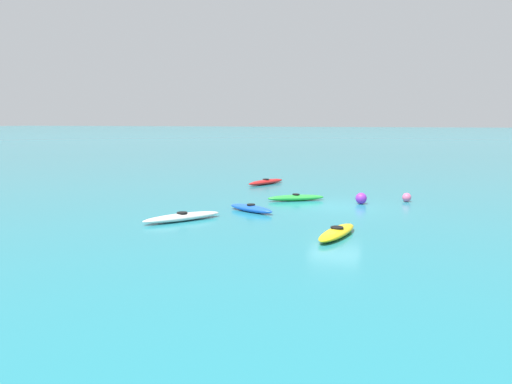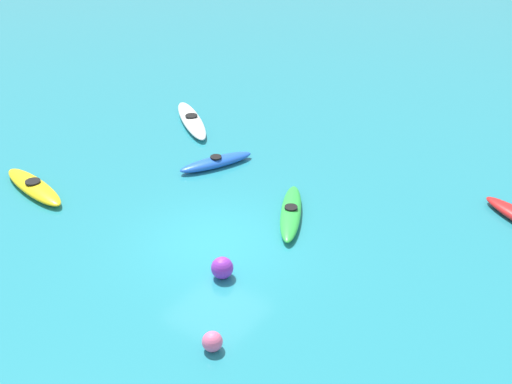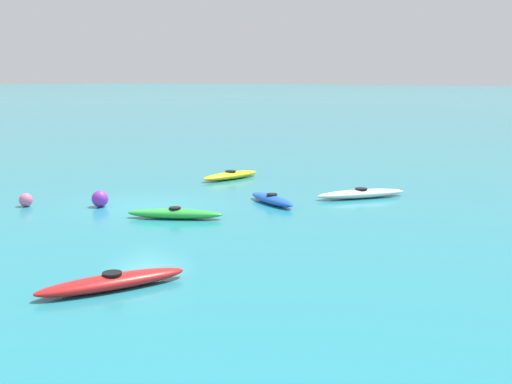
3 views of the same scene
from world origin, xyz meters
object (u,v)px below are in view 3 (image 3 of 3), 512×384
Objects in this scene: kayak_red at (112,282)px; buoy_purple at (100,199)px; kayak_white at (361,194)px; kayak_blue at (272,199)px; kayak_green at (175,214)px; kayak_yellow at (231,175)px; buoy_pink at (26,200)px.

kayak_red is 5.66× the size of buoy_purple.
kayak_blue is at bearing -37.20° from kayak_white.
kayak_blue is at bearing 161.24° from kayak_green.
kayak_red is (13.30, 6.71, -0.00)m from kayak_yellow.
kayak_white is 6.73m from kayak_yellow.
kayak_blue is 3.94m from kayak_green.
buoy_pink is at bearing -116.15° from kayak_red.
kayak_blue is 8.61m from buoy_pink.
kayak_white is 7.39m from kayak_green.
kayak_yellow is at bearing -97.17° from kayak_white.
kayak_white is at bearing 134.23° from buoy_purple.
buoy_purple reaches higher than kayak_green.
kayak_red is at bearing 30.23° from kayak_green.
buoy_purple is at bearing -45.77° from kayak_white.
kayak_white is at bearing -179.86° from kayak_red.
kayak_white and kayak_red have the same top height.
buoy_purple reaches higher than kayak_red.
kayak_yellow is 1.07× the size of kayak_green.
kayak_green is 3.39m from buoy_purple.
kayak_blue is 6.01m from buoy_purple.
kayak_white is 5.64× the size of buoy_purple.
buoy_purple is at bearing -130.52° from kayak_red.
buoy_pink is at bearing -52.85° from kayak_blue.
kayak_green is at bearing 23.88° from kayak_yellow.
kayak_red is at bearing 49.48° from buoy_purple.
buoy_pink is (8.02, -9.01, 0.07)m from kayak_white.
buoy_pink is (-4.44, -9.04, 0.07)m from kayak_red.
kayak_green is (7.39, 3.27, -0.00)m from kayak_yellow.
kayak_green is at bearing -149.77° from kayak_red.
buoy_pink is at bearing -48.31° from kayak_white.
kayak_yellow is 5.83m from kayak_blue.
buoy_purple is (7.46, -0.12, 0.12)m from kayak_yellow.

